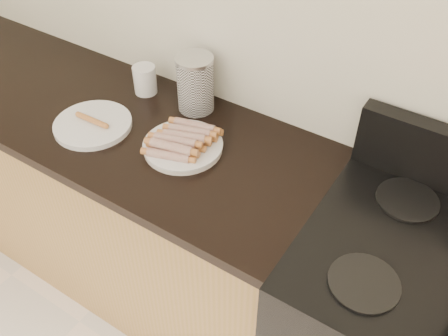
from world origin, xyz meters
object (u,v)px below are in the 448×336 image
Objects in this scene: main_plate at (183,147)px; mug at (145,80)px; side_plate at (93,125)px; canister at (195,83)px.

mug reaches higher than main_plate.
main_plate is 0.34m from side_plate.
main_plate is 0.96× the size of side_plate.
side_plate reaches higher than main_plate.
main_plate is at bearing -65.27° from canister.
canister reaches higher than side_plate.
main_plate is 1.26× the size of canister.
main_plate is 2.43× the size of mug.
canister is at bearing 50.89° from side_plate.
mug is (-0.22, -0.02, -0.05)m from canister.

